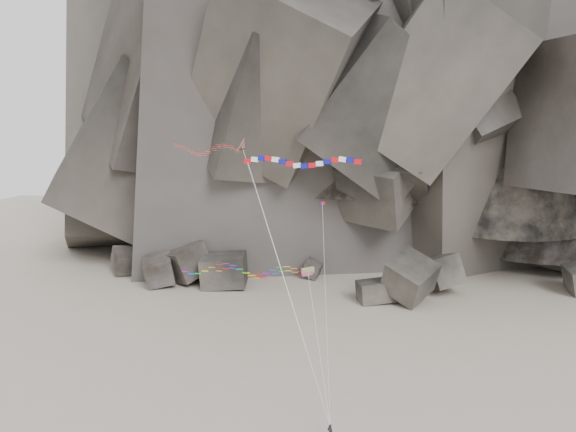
% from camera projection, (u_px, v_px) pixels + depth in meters
% --- Properties ---
extents(ground, '(260.00, 260.00, 0.00)m').
position_uv_depth(ground, '(280.00, 383.00, 57.19)').
color(ground, gray).
rests_on(ground, ground).
extents(headland, '(110.00, 70.00, 84.00)m').
position_uv_depth(headland, '(356.00, 48.00, 117.91)').
color(headland, '#4D463F').
rests_on(headland, ground).
extents(boulder_field, '(82.82, 20.09, 8.50)m').
position_uv_depth(boulder_field, '(292.00, 274.00, 90.63)').
color(boulder_field, '#47423F').
rests_on(boulder_field, ground).
extents(kite_flyer, '(0.74, 0.64, 1.78)m').
position_uv_depth(kite_flyer, '(330.00, 432.00, 46.54)').
color(kite_flyer, black).
rests_on(kite_flyer, ground).
extents(delta_kite, '(20.35, 15.82, 23.37)m').
position_uv_depth(delta_kite, '(204.00, 148.00, 60.84)').
color(delta_kite, red).
rests_on(delta_kite, ground).
extents(banner_kite, '(11.56, 10.64, 21.71)m').
position_uv_depth(banner_kite, '(301.00, 163.00, 53.59)').
color(banner_kite, red).
rests_on(banner_kite, ground).
extents(parafoil_kite, '(16.63, 9.89, 11.05)m').
position_uv_depth(parafoil_kite, '(241.00, 270.00, 55.40)').
color(parafoil_kite, yellow).
rests_on(parafoil_kite, ground).
extents(pennant_kite, '(2.84, 10.98, 17.23)m').
position_uv_depth(pennant_kite, '(324.00, 254.00, 52.65)').
color(pennant_kite, red).
rests_on(pennant_kite, ground).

